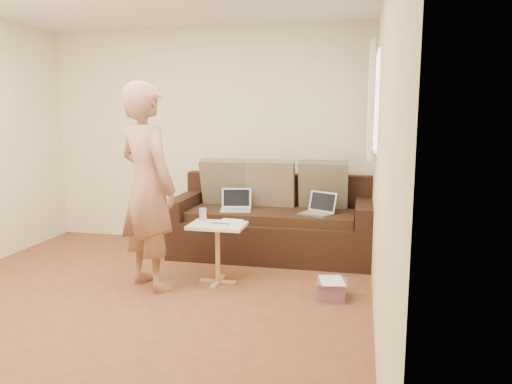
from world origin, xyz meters
The scene contains 16 objects.
floor centered at (0.00, 0.00, 0.00)m, with size 4.50×4.50×0.00m, color brown.
wall_back centered at (0.00, 2.25, 1.30)m, with size 4.00×4.00×0.00m, color beige.
wall_right centered at (2.00, 0.00, 1.30)m, with size 4.50×4.50×0.00m, color beige.
window_blinds centered at (1.95, 1.50, 1.70)m, with size 0.12×0.88×1.08m, color white, non-canonical shape.
sofa centered at (0.90, 1.77, 0.42)m, with size 2.20×0.95×0.85m, color black, non-canonical shape.
pillow_left centered at (0.30, 1.97, 0.79)m, with size 0.55×0.14×0.55m, color brown, non-canonical shape.
pillow_mid centered at (0.85, 1.97, 0.79)m, with size 0.55×0.14×0.55m, color #716350, non-canonical shape.
pillow_right centered at (1.45, 1.99, 0.79)m, with size 0.55×0.14×0.55m, color brown, non-canonical shape.
laptop_silver centered at (1.41, 1.62, 0.52)m, with size 0.33×0.24×0.22m, color #B7BABC, non-canonical shape.
laptop_white centered at (0.51, 1.65, 0.52)m, with size 0.33×0.24×0.24m, color white, non-canonical shape.
person centered at (-0.02, 0.54, 0.94)m, with size 0.68×0.46×1.88m, color #915D4F.
side_table centered at (0.57, 0.76, 0.29)m, with size 0.52×0.36×0.57m, color silver, non-canonical shape.
drinking_glass centered at (0.39, 0.87, 0.63)m, with size 0.07×0.07×0.12m, color silver, non-canonical shape.
scissors centered at (0.60, 0.76, 0.58)m, with size 0.18×0.10×0.02m, color silver, non-canonical shape.
paper_on_table centered at (0.65, 0.85, 0.57)m, with size 0.21×0.30×0.00m, color white, non-canonical shape.
striped_box centered at (1.65, 0.59, 0.08)m, with size 0.26×0.26×0.16m, color #D5206C, non-canonical shape.
Camera 1 is at (1.87, -3.53, 1.60)m, focal length 34.46 mm.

